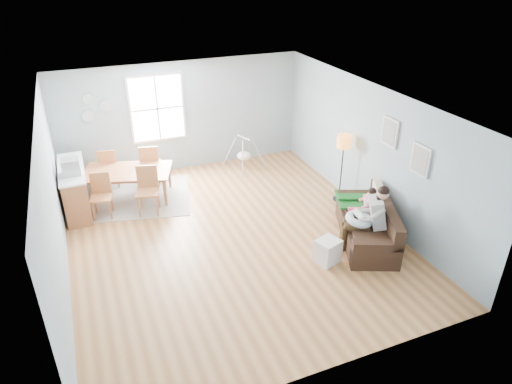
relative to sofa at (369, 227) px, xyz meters
name	(u,v)px	position (x,y,z in m)	size (l,w,h in m)	color
room	(228,118)	(-2.40, 1.09, 2.13)	(8.40, 9.40, 3.90)	#945E34
window	(157,108)	(-3.00, 4.55, 1.36)	(1.32, 0.08, 1.62)	silver
pictures	(404,146)	(0.57, 0.04, 1.56)	(0.05, 1.34, 0.74)	silver
wall_plates	(94,108)	(-4.40, 4.56, 1.54)	(0.67, 0.02, 0.66)	#A6B8C7
sofa	(369,227)	(0.00, 0.00, 0.00)	(1.58, 2.18, 0.81)	black
green_throw	(360,199)	(0.19, 0.64, 0.23)	(0.92, 0.77, 0.04)	#145A27
beige_pillow	(377,194)	(0.40, 0.40, 0.44)	(0.13, 0.46, 0.46)	tan
father	(368,216)	(-0.23, -0.21, 0.41)	(0.98, 0.75, 1.31)	#9C9C9F
nursing_pillow	(359,219)	(-0.37, -0.15, 0.34)	(0.51, 0.51, 0.14)	#C7E9F9
infant	(359,214)	(-0.36, -0.12, 0.42)	(0.17, 0.36, 0.13)	silver
toddler	(366,203)	(0.01, 0.20, 0.40)	(0.55, 0.41, 0.82)	white
floor_lamp	(344,147)	(0.33, 1.60, 0.98)	(0.31, 0.31, 1.53)	black
storage_cube	(327,251)	(-1.09, -0.32, -0.07)	(0.49, 0.46, 0.44)	white
rug	(130,198)	(-4.00, 3.44, -0.28)	(2.62, 1.99, 0.01)	#A39E95
dining_table	(128,185)	(-4.00, 3.44, 0.05)	(1.90, 1.06, 0.67)	brown
chair_sw	(101,192)	(-4.61, 2.91, 0.24)	(0.50, 0.50, 0.93)	olive
chair_se	(148,186)	(-3.68, 2.71, 0.30)	(0.56, 0.56, 1.02)	olive
chair_nw	(109,165)	(-4.31, 4.18, 0.27)	(0.52, 0.52, 0.97)	olive
chair_ne	(150,162)	(-3.40, 3.96, 0.29)	(0.55, 0.55, 1.00)	olive
counter	(75,188)	(-5.10, 3.38, 0.21)	(0.52, 1.74, 0.97)	brown
monitor	(70,167)	(-5.09, 3.05, 0.85)	(0.34, 0.33, 0.32)	#A1A1A6
baby_swing	(244,155)	(-1.06, 3.91, 0.10)	(1.08, 1.09, 0.86)	#A1A1A6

